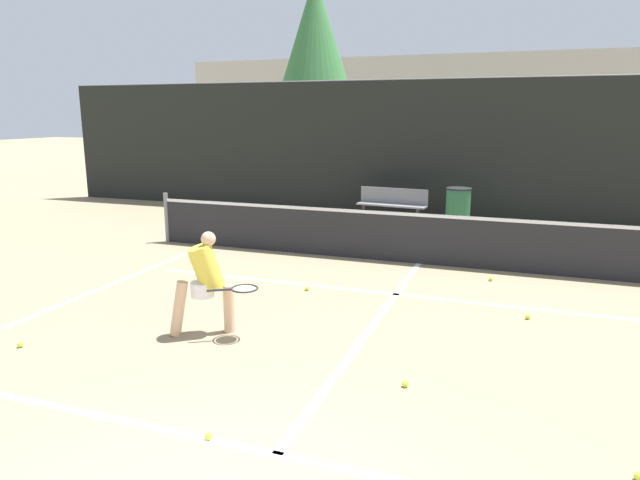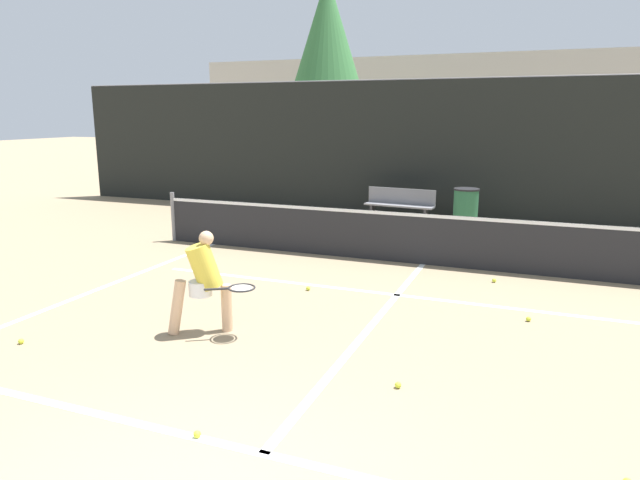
# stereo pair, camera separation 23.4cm
# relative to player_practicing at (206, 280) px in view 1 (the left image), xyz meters

# --- Properties ---
(court_baseline_near) EXTENTS (11.00, 0.10, 0.01)m
(court_baseline_near) POSITION_rel_player_practicing_xyz_m (1.91, -2.13, -0.70)
(court_baseline_near) COLOR white
(court_baseline_near) RESTS_ON ground
(court_service_line) EXTENTS (8.25, 0.10, 0.01)m
(court_service_line) POSITION_rel_player_practicing_xyz_m (1.91, 2.38, -0.70)
(court_service_line) COLOR white
(court_service_line) RESTS_ON ground
(court_center_mark) EXTENTS (0.10, 6.48, 0.01)m
(court_center_mark) POSITION_rel_player_practicing_xyz_m (1.91, 1.11, -0.70)
(court_center_mark) COLOR white
(court_center_mark) RESTS_ON ground
(court_sideline_left) EXTENTS (0.10, 7.48, 0.01)m
(court_sideline_left) POSITION_rel_player_practicing_xyz_m (-2.60, 1.11, -0.70)
(court_sideline_left) COLOR white
(court_sideline_left) RESTS_ON ground
(net) EXTENTS (11.09, 0.09, 1.07)m
(net) POSITION_rel_player_practicing_xyz_m (1.91, 4.34, -0.20)
(net) COLOR slate
(net) RESTS_ON ground
(fence_back) EXTENTS (24.00, 0.06, 3.62)m
(fence_back) POSITION_rel_player_practicing_xyz_m (1.91, 9.26, 1.10)
(fence_back) COLOR black
(fence_back) RESTS_ON ground
(player_practicing) EXTENTS (1.19, 0.59, 1.33)m
(player_practicing) POSITION_rel_player_practicing_xyz_m (0.00, 0.00, 0.00)
(player_practicing) COLOR #DBAD84
(player_practicing) RESTS_ON ground
(tennis_ball_scattered_0) EXTENTS (0.07, 0.07, 0.07)m
(tennis_ball_scattered_0) POSITION_rel_player_practicing_xyz_m (1.27, -2.13, -0.67)
(tennis_ball_scattered_0) COLOR #D1E033
(tennis_ball_scattered_0) RESTS_ON ground
(tennis_ball_scattered_1) EXTENTS (0.07, 0.07, 0.07)m
(tennis_ball_scattered_1) POSITION_rel_player_practicing_xyz_m (2.66, -0.59, -0.67)
(tennis_ball_scattered_1) COLOR #D1E033
(tennis_ball_scattered_1) RESTS_ON ground
(tennis_ball_scattered_2) EXTENTS (0.07, 0.07, 0.07)m
(tennis_ball_scattered_2) POSITION_rel_player_practicing_xyz_m (3.24, 3.63, -0.67)
(tennis_ball_scattered_2) COLOR #D1E033
(tennis_ball_scattered_2) RESTS_ON ground
(tennis_ball_scattered_4) EXTENTS (0.07, 0.07, 0.07)m
(tennis_ball_scattered_4) POSITION_rel_player_practicing_xyz_m (-1.88, -1.16, -0.67)
(tennis_ball_scattered_4) COLOR #D1E033
(tennis_ball_scattered_4) RESTS_ON ground
(tennis_ball_scattered_5) EXTENTS (0.07, 0.07, 0.07)m
(tennis_ball_scattered_5) POSITION_rel_player_practicing_xyz_m (0.54, 2.09, -0.67)
(tennis_ball_scattered_5) COLOR #D1E033
(tennis_ball_scattered_5) RESTS_ON ground
(tennis_ball_scattered_6) EXTENTS (0.07, 0.07, 0.07)m
(tennis_ball_scattered_6) POSITION_rel_player_practicing_xyz_m (3.84, 1.92, -0.67)
(tennis_ball_scattered_6) COLOR #D1E033
(tennis_ball_scattered_6) RESTS_ON ground
(tennis_ball_scattered_7) EXTENTS (0.07, 0.07, 0.07)m
(tennis_ball_scattered_7) POSITION_rel_player_practicing_xyz_m (4.65, -1.50, -0.67)
(tennis_ball_scattered_7) COLOR #D1E033
(tennis_ball_scattered_7) RESTS_ON ground
(courtside_bench) EXTENTS (1.82, 0.55, 0.86)m
(courtside_bench) POSITION_rel_player_practicing_xyz_m (0.49, 8.30, -0.23)
(courtside_bench) COLOR slate
(courtside_bench) RESTS_ON ground
(trash_bin) EXTENTS (0.61, 0.61, 0.99)m
(trash_bin) POSITION_rel_player_practicing_xyz_m (2.18, 7.98, -0.21)
(trash_bin) COLOR #28603D
(trash_bin) RESTS_ON ground
(parked_car) EXTENTS (1.71, 4.28, 1.45)m
(parked_car) POSITION_rel_player_practicing_xyz_m (-0.20, 11.37, -0.09)
(parked_car) COLOR black
(parked_car) RESTS_ON ground
(tree_west) EXTENTS (3.21, 3.21, 8.55)m
(tree_west) POSITION_rel_player_practicing_xyz_m (-5.37, 18.42, 5.32)
(tree_west) COLOR brown
(tree_west) RESTS_ON ground
(building_far) EXTENTS (36.00, 2.40, 5.81)m
(building_far) POSITION_rel_player_practicing_xyz_m (1.91, 27.14, 2.20)
(building_far) COLOR #B2ADA3
(building_far) RESTS_ON ground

